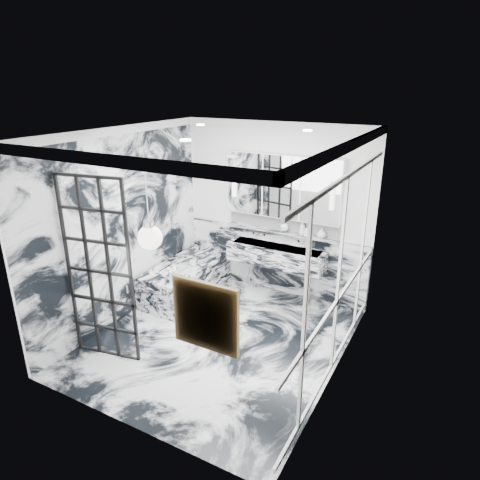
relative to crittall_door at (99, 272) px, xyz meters
The scene contains 25 objects.
floor 1.89m from the crittall_door, 41.23° to the left, with size 3.60×3.60×0.00m, color silver.
ceiling 2.19m from the crittall_door, 41.23° to the left, with size 3.60×3.60×0.00m, color white.
wall_back 2.99m from the crittall_door, 68.21° to the left, with size 3.60×3.60×0.00m, color white.
wall_front 1.40m from the crittall_door, 36.85° to the right, with size 3.60×3.60×0.00m, color white.
wall_left 1.11m from the crittall_door, 116.92° to the left, with size 3.60×3.60×0.00m, color white.
wall_right 2.88m from the crittall_door, 19.72° to the left, with size 3.60×3.60×0.00m, color white.
marble_clad_back 3.03m from the crittall_door, 68.03° to the left, with size 3.18×0.05×1.05m, color silver.
marble_clad_left 1.09m from the crittall_door, 116.21° to the left, with size 0.02×3.56×2.68m, color silver.
panel_molding 2.86m from the crittall_door, 19.85° to the left, with size 0.03×3.40×2.30m, color white.
soap_bottle_a 3.13m from the crittall_door, 58.85° to the left, with size 0.09×0.09×0.23m, color #8C5919.
soap_bottle_b 3.18m from the crittall_door, 57.49° to the left, with size 0.08×0.08×0.18m, color #4C4C51.
soap_bottle_c 3.31m from the crittall_door, 54.18° to the left, with size 0.13×0.13×0.17m, color silver.
face_pot 2.99m from the crittall_door, 63.86° to the left, with size 0.13×0.13×0.13m, color white.
amber_bottle 3.15m from the crittall_door, 58.36° to the left, with size 0.04×0.04×0.10m, color #8C5919.
flower_vase 1.36m from the crittall_door, 82.96° to the left, with size 0.09×0.09×0.12m, color silver.
crittall_door is the anchor object (origin of this frame).
artwork 2.24m from the crittall_door, 20.97° to the right, with size 0.51×0.05×0.51m, color #BE4E13.
pendant_light 1.38m from the crittall_door, 15.74° to the right, with size 0.24×0.24×0.24m, color white.
trough_sink 2.86m from the crittall_door, 63.53° to the left, with size 1.60×0.45×0.30m, color silver.
ledge 2.97m from the crittall_door, 64.95° to the left, with size 1.90×0.14×0.04m, color silver.
subway_tile 3.03m from the crittall_door, 65.45° to the left, with size 1.90×0.03×0.23m, color white.
mirror_cabinet 3.04m from the crittall_door, 64.99° to the left, with size 1.90×0.16×1.00m, color white.
sconce_left 2.70m from the crittall_door, 80.45° to the left, with size 0.07×0.07×0.40m, color white.
sconce_right 3.38m from the crittall_door, 51.38° to the left, with size 0.07×0.07×0.40m, color white.
bathtub 2.07m from the crittall_door, 92.08° to the left, with size 0.75×1.65×0.55m, color silver.
Camera 1 is at (2.66, -4.33, 3.35)m, focal length 32.00 mm.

